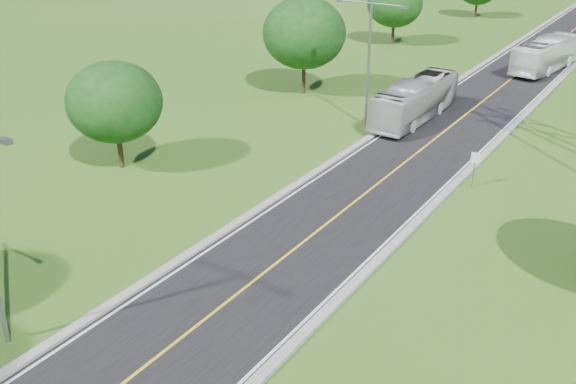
{
  "coord_description": "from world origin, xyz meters",
  "views": [
    {
      "loc": [
        15.78,
        0.24,
        17.17
      ],
      "look_at": [
        -0.74,
        25.51,
        3.0
      ],
      "focal_mm": 40.0,
      "sensor_mm": 36.0,
      "label": 1
    }
  ],
  "objects": [
    {
      "name": "tree_ld",
      "position": [
        -17.0,
        74.0,
        4.95
      ],
      "size": [
        6.72,
        6.72,
        7.82
      ],
      "color": "black",
      "rests_on": "ground"
    },
    {
      "name": "bus_inbound",
      "position": [
        -3.2,
        48.34,
        1.72
      ],
      "size": [
        2.99,
        11.96,
        3.32
      ],
      "primitive_type": "imported",
      "rotation": [
        0.0,
        0.0,
        -0.02
      ],
      "color": "beige",
      "rests_on": "road"
    },
    {
      "name": "streetlight_mid_left",
      "position": [
        -6.0,
        45.0,
        5.94
      ],
      "size": [
        5.9,
        0.25,
        10.0
      ],
      "color": "slate",
      "rests_on": "ground"
    },
    {
      "name": "curb_right",
      "position": [
        4.25,
        66.0,
        0.11
      ],
      "size": [
        0.5,
        150.0,
        0.22
      ],
      "primitive_type": "cube",
      "color": "gray",
      "rests_on": "ground"
    },
    {
      "name": "bus_outbound",
      "position": [
        1.92,
        70.88,
        1.75
      ],
      "size": [
        4.62,
        12.39,
        3.37
      ],
      "primitive_type": "imported",
      "rotation": [
        0.0,
        0.0,
        2.99
      ],
      "color": "white",
      "rests_on": "road"
    },
    {
      "name": "ground",
      "position": [
        0.0,
        60.0,
        0.0
      ],
      "size": [
        260.0,
        260.0,
        0.0
      ],
      "primitive_type": "plane",
      "color": "#2D5618",
      "rests_on": "ground"
    },
    {
      "name": "speed_limit_sign",
      "position": [
        5.2,
        37.98,
        1.6
      ],
      "size": [
        0.55,
        0.09,
        2.4
      ],
      "color": "slate",
      "rests_on": "ground"
    },
    {
      "name": "road",
      "position": [
        0.0,
        66.0,
        0.03
      ],
      "size": [
        8.0,
        150.0,
        0.06
      ],
      "primitive_type": "cube",
      "color": "black",
      "rests_on": "ground"
    },
    {
      "name": "tree_lc",
      "position": [
        -15.0,
        50.0,
        5.58
      ],
      "size": [
        7.56,
        7.56,
        8.79
      ],
      "color": "black",
      "rests_on": "ground"
    },
    {
      "name": "tree_lb",
      "position": [
        -16.0,
        28.0,
        4.64
      ],
      "size": [
        6.3,
        6.3,
        7.33
      ],
      "color": "black",
      "rests_on": "ground"
    },
    {
      "name": "curb_left",
      "position": [
        -4.25,
        66.0,
        0.11
      ],
      "size": [
        0.5,
        150.0,
        0.22
      ],
      "primitive_type": "cube",
      "color": "gray",
      "rests_on": "ground"
    }
  ]
}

